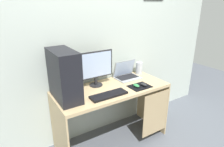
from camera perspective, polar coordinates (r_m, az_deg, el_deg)
name	(u,v)px	position (r m, az deg, el deg)	size (l,w,h in m)	color
ground_plane	(112,140)	(2.69, 0.00, -19.10)	(8.00, 8.00, 0.00)	slate
wall_back	(97,38)	(2.41, -4.34, 10.54)	(4.00, 0.05, 2.60)	beige
desk	(114,100)	(2.36, 0.54, -7.76)	(1.37, 0.59, 0.76)	tan
pc_tower	(64,75)	(2.00, -14.12, -0.49)	(0.22, 0.47, 0.52)	black
monitor	(96,67)	(2.27, -4.86, 1.82)	(0.44, 0.16, 0.43)	#232326
laptop	(126,74)	(2.59, 4.33, -0.24)	(0.33, 0.24, 0.23)	#9EA3A8
speaker	(139,68)	(2.74, 8.05, 1.62)	(0.09, 0.09, 0.17)	#B7BCC6
keyboard	(109,95)	(2.09, -0.97, -6.40)	(0.42, 0.14, 0.02)	black
mousepad	(140,86)	(2.34, 8.23, -3.83)	(0.26, 0.20, 0.01)	black
mouse_left	(136,85)	(2.31, 7.24, -3.56)	(0.06, 0.10, 0.03)	#338C4C
mouse_right	(144,84)	(2.35, 9.42, -3.24)	(0.06, 0.10, 0.03)	#232326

